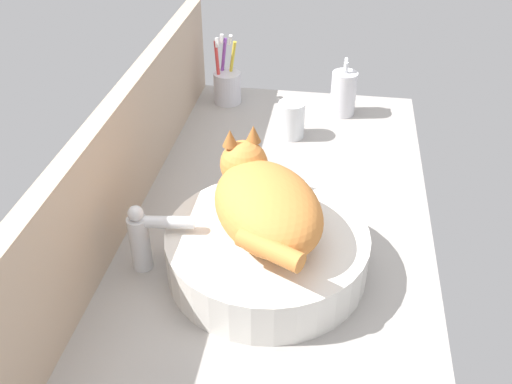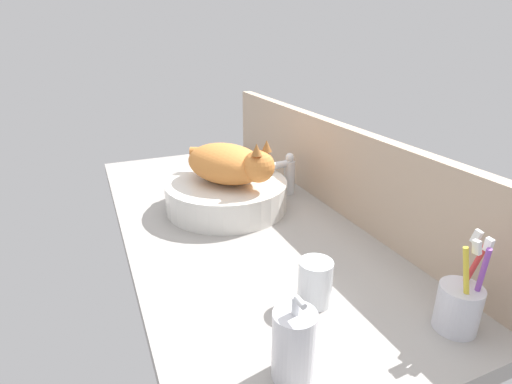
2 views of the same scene
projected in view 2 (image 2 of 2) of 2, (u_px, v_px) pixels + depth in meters
ground_plane at (239, 224)px, 113.90cm from camera, size 133.95×62.99×4.00cm
backsplash_panel at (331, 163)px, 119.31cm from camera, size 133.95×3.60×24.98cm
sink_basin at (227, 195)px, 118.01cm from camera, size 35.66×35.66×8.43cm
cat at (229, 163)px, 113.53cm from camera, size 30.12×27.04×14.00cm
faucet at (286, 173)px, 126.92cm from camera, size 4.16×11.86×13.60cm
soap_dispenser at (294, 345)px, 59.47cm from camera, size 6.66×6.66×14.95cm
toothbrush_cup at (459, 305)px, 69.62cm from camera, size 7.46×7.46×18.73cm
water_glass at (316, 284)px, 76.78cm from camera, size 6.61×6.61×9.13cm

